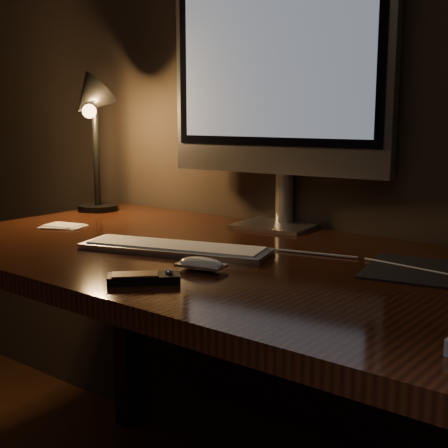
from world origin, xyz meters
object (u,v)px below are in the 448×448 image
Objects in this scene: mouse at (201,266)px; monitor at (278,80)px; desk at (271,310)px; keyboard at (175,248)px; media_remote at (144,278)px; desk_lamp at (91,119)px.

monitor is at bearing 94.89° from mouse.
desk is at bearing 72.01° from mouse.
monitor reaches higher than keyboard.
monitor reaches higher than mouse.
desk_lamp is (-0.67, 0.45, 0.27)m from media_remote.
mouse is 0.75× the size of media_remote.
media_remote is 0.85m from desk_lamp.
media_remote reaches higher than desk.
media_remote is at bearing -77.12° from keyboard.
monitor is 1.55× the size of desk_lamp.
monitor reaches higher than media_remote.
keyboard is 3.40× the size of media_remote.
desk is 2.51× the size of monitor.
monitor is 6.85× the size of mouse.
keyboard is 0.64m from desk_lamp.
desk_lamp is (-0.71, 0.11, 0.41)m from desk.
desk is 0.59m from monitor.
desk_lamp is at bearing 143.32° from mouse.
mouse reaches higher than desk.
monitor is 0.61m from mouse.
desk_lamp is (-0.55, -0.15, -0.10)m from monitor.
media_remote is at bearing -85.05° from monitor.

